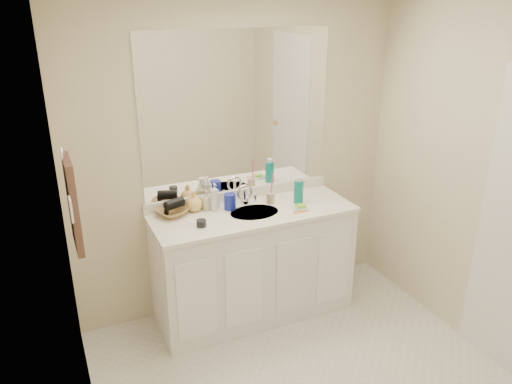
{
  "coord_description": "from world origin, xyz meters",
  "views": [
    {
      "loc": [
        -1.38,
        -2.07,
        2.36
      ],
      "look_at": [
        0.0,
        0.97,
        1.05
      ],
      "focal_mm": 35.0,
      "sensor_mm": 36.0,
      "label": 1
    }
  ],
  "objects": [
    {
      "name": "green_soap",
      "position": [
        0.34,
        0.91,
        0.9
      ],
      "size": [
        0.07,
        0.05,
        0.02
      ],
      "primitive_type": "cube",
      "rotation": [
        0.0,
        0.0,
        -0.0
      ],
      "color": "#95E337",
      "rests_on": "soap_dish"
    },
    {
      "name": "hand_towel",
      "position": [
        -1.25,
        0.77,
        1.25
      ],
      "size": [
        0.04,
        0.32,
        0.55
      ],
      "primitive_type": "cube",
      "color": "#3A261F",
      "rests_on": "towel_ring"
    },
    {
      "name": "towel_ring",
      "position": [
        -1.27,
        0.77,
        1.55
      ],
      "size": [
        0.01,
        0.11,
        0.11
      ],
      "primitive_type": "torus",
      "rotation": [
        0.0,
        1.57,
        0.0
      ],
      "color": "silver",
      "rests_on": "wall_left"
    },
    {
      "name": "blue_mug",
      "position": [
        -0.14,
        1.13,
        0.94
      ],
      "size": [
        0.11,
        0.11,
        0.12
      ],
      "primitive_type": "cylinder",
      "rotation": [
        0.0,
        0.0,
        0.29
      ],
      "color": "#152195",
      "rests_on": "countertop"
    },
    {
      "name": "faucet",
      "position": [
        0.0,
        1.18,
        0.94
      ],
      "size": [
        0.02,
        0.02,
        0.11
      ],
      "primitive_type": "cylinder",
      "color": "silver",
      "rests_on": "countertop"
    },
    {
      "name": "countertop",
      "position": [
        0.0,
        1.02,
        0.86
      ],
      "size": [
        1.52,
        0.57,
        0.03
      ],
      "primitive_type": "cube",
      "color": "white",
      "rests_on": "vanity_cabinet"
    },
    {
      "name": "dark_jar",
      "position": [
        -0.43,
        0.93,
        0.9
      ],
      "size": [
        0.08,
        0.08,
        0.05
      ],
      "primitive_type": "cylinder",
      "rotation": [
        0.0,
        0.0,
        -0.19
      ],
      "color": "black",
      "rests_on": "countertop"
    },
    {
      "name": "toothbrush",
      "position": [
        0.19,
        1.11,
        1.03
      ],
      "size": [
        0.02,
        0.04,
        0.19
      ],
      "primitive_type": "cylinder",
      "rotation": [
        0.14,
        0.0,
        0.32
      ],
      "color": "#FD4295",
      "rests_on": "tan_cup"
    },
    {
      "name": "vanity_cabinet",
      "position": [
        0.0,
        1.02,
        0.42
      ],
      "size": [
        1.5,
        0.55,
        0.85
      ],
      "primitive_type": "cube",
      "color": "white",
      "rests_on": "floor"
    },
    {
      "name": "soap_bottle_yellow",
      "position": [
        -0.4,
        1.21,
        0.96
      ],
      "size": [
        0.15,
        0.15,
        0.15
      ],
      "primitive_type": "imported",
      "rotation": [
        0.0,
        0.0,
        0.32
      ],
      "color": "#FBC361",
      "rests_on": "countertop"
    },
    {
      "name": "wall_back",
      "position": [
        0.0,
        1.3,
        1.2
      ],
      "size": [
        2.6,
        0.02,
        2.4
      ],
      "primitive_type": "cube",
      "color": "beige",
      "rests_on": "floor"
    },
    {
      "name": "soap_bottle_white",
      "position": [
        -0.23,
        1.21,
        0.97
      ],
      "size": [
        0.07,
        0.07,
        0.19
      ],
      "primitive_type": "imported",
      "rotation": [
        0.0,
        0.0,
        0.01
      ],
      "color": "silver",
      "rests_on": "countertop"
    },
    {
      "name": "extra_white_bottle",
      "position": [
        -0.26,
        1.15,
        0.96
      ],
      "size": [
        0.06,
        0.06,
        0.17
      ],
      "primitive_type": "cylinder",
      "rotation": [
        0.0,
        0.0,
        -0.23
      ],
      "color": "silver",
      "rests_on": "countertop"
    },
    {
      "name": "switch_plate",
      "position": [
        -1.27,
        0.57,
        1.3
      ],
      "size": [
        0.01,
        0.08,
        0.13
      ],
      "primitive_type": "cube",
      "color": "white",
      "rests_on": "wall_left"
    },
    {
      "name": "soap_bottle_cream",
      "position": [
        -0.3,
        1.21,
        0.95
      ],
      "size": [
        0.09,
        0.09,
        0.15
      ],
      "primitive_type": "imported",
      "rotation": [
        0.0,
        0.0,
        0.33
      ],
      "color": "beige",
      "rests_on": "countertop"
    },
    {
      "name": "orange_comb",
      "position": [
        0.3,
        0.86,
        0.88
      ],
      "size": [
        0.11,
        0.03,
        0.0
      ],
      "primitive_type": "cube",
      "rotation": [
        0.0,
        0.0,
        0.05
      ],
      "color": "orange",
      "rests_on": "countertop"
    },
    {
      "name": "wicker_basket",
      "position": [
        -0.57,
        1.19,
        0.91
      ],
      "size": [
        0.28,
        0.28,
        0.05
      ],
      "primitive_type": "imported",
      "rotation": [
        0.0,
        0.0,
        0.4
      ],
      "color": "olive",
      "rests_on": "countertop"
    },
    {
      "name": "wall_left",
      "position": [
        -1.3,
        0.0,
        1.2
      ],
      "size": [
        0.02,
        2.6,
        2.4
      ],
      "primitive_type": "cube",
      "color": "beige",
      "rests_on": "floor"
    },
    {
      "name": "wall_right",
      "position": [
        1.3,
        0.0,
        1.2
      ],
      "size": [
        0.02,
        2.6,
        2.4
      ],
      "primitive_type": "cube",
      "color": "beige",
      "rests_on": "floor"
    },
    {
      "name": "sink_basin",
      "position": [
        0.0,
        1.0,
        0.87
      ],
      "size": [
        0.37,
        0.37,
        0.02
      ],
      "primitive_type": "cylinder",
      "color": "#B8AEA1",
      "rests_on": "countertop"
    },
    {
      "name": "backsplash",
      "position": [
        0.0,
        1.29,
        0.92
      ],
      "size": [
        1.52,
        0.03,
        0.08
      ],
      "primitive_type": "cube",
      "color": "white",
      "rests_on": "countertop"
    },
    {
      "name": "mirror",
      "position": [
        0.0,
        1.29,
        1.56
      ],
      "size": [
        1.48,
        0.01,
        1.2
      ],
      "primitive_type": "cube",
      "color": "white",
      "rests_on": "wall_back"
    },
    {
      "name": "tan_cup",
      "position": [
        0.18,
        1.11,
        0.92
      ],
      "size": [
        0.07,
        0.07,
        0.08
      ],
      "primitive_type": "cylinder",
      "rotation": [
        0.0,
        0.0,
        0.07
      ],
      "color": "#C2B389",
      "rests_on": "countertop"
    },
    {
      "name": "hair_dryer",
      "position": [
        -0.55,
        1.19,
        0.97
      ],
      "size": [
        0.16,
        0.12,
        0.07
      ],
      "primitive_type": "cylinder",
      "rotation": [
        0.0,
        1.57,
        0.35
      ],
      "color": "black",
      "rests_on": "wicker_basket"
    },
    {
      "name": "mouthwash_bottle",
      "position": [
        0.39,
        1.03,
        0.97
      ],
      "size": [
        0.08,
        0.08,
        0.17
      ],
      "primitive_type": "cylinder",
      "rotation": [
        0.0,
        0.0,
        0.06
      ],
      "color": "#0A8176",
      "rests_on": "countertop"
    },
    {
      "name": "soap_dish",
      "position": [
        0.34,
        0.91,
        0.89
      ],
      "size": [
        0.13,
        0.12,
        0.01
      ],
      "primitive_type": "cube",
      "rotation": [
        0.0,
        0.0,
        -0.39
      ],
      "color": "silver",
      "rests_on": "countertop"
    }
  ]
}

